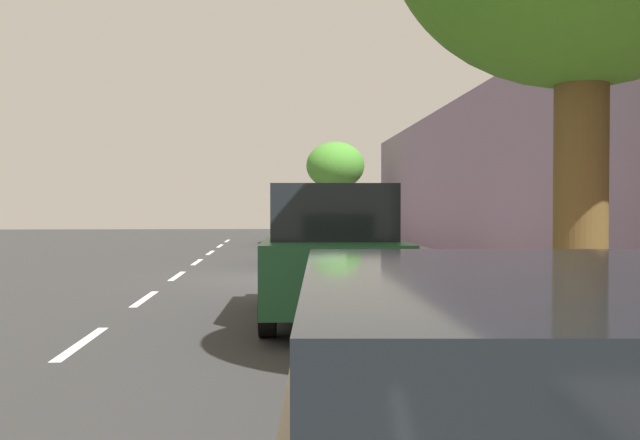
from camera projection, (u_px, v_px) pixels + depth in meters
The scene contains 12 objects.
ground at pixel (289, 279), 16.72m from camera, with size 68.33×68.33×0.00m, color #313131.
sidewalk at pixel (437, 275), 16.92m from camera, with size 3.43×42.71×0.14m, color #B396A7.
curb_edge at pixel (361, 275), 16.82m from camera, with size 0.16×42.71×0.14m, color gray.
lane_stripe_centre at pixel (163, 286), 15.22m from camera, with size 0.14×40.00×0.01m.
lane_stripe_bike_edge at pixel (298, 278), 16.74m from camera, with size 0.12×42.71×0.01m, color white.
building_facade at pixel (520, 172), 16.98m from camera, with size 0.50×42.71×4.94m, color slate.
parked_suv_green_second at pixel (331, 250), 10.81m from camera, with size 2.08×4.75×1.99m.
parked_sedan_black_mid at pixel (308, 239), 20.37m from camera, with size 2.04×4.50×1.52m.
parked_pickup_grey_far at pixel (296, 224), 30.66m from camera, with size 2.10×5.34×1.95m.
bicycle_at_curb at pixel (322, 244), 24.35m from camera, with size 1.72×0.60×0.78m.
cyclist_with_backpack at pixel (329, 227), 23.90m from camera, with size 0.44×0.62×1.61m.
street_tree_far_end at pixel (335, 167), 34.68m from camera, with size 2.79×2.79×4.58m.
Camera 1 is at (-0.24, -16.70, 1.71)m, focal length 40.65 mm.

